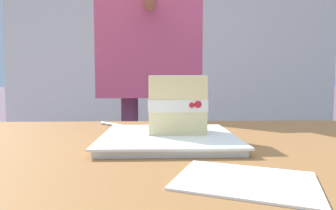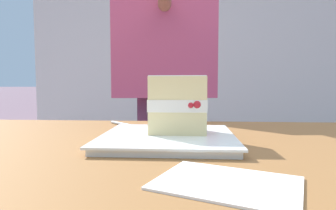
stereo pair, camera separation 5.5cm
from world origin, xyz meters
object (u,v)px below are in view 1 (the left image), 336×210
at_px(paper_napkin, 245,181).
at_px(diner_person, 149,37).
at_px(dessert_fork, 123,126).
at_px(cake_slice, 177,104).
at_px(dessert_plate, 168,138).

height_order(paper_napkin, diner_person, diner_person).
bearing_deg(dessert_fork, cake_slice, 127.62).
xyz_separation_m(dessert_plate, cake_slice, (-0.02, -0.02, 0.07)).
height_order(cake_slice, diner_person, diner_person).
relative_size(dessert_plate, dessert_fork, 1.95).
height_order(dessert_fork, diner_person, diner_person).
xyz_separation_m(dessert_plate, dessert_fork, (0.11, -0.18, -0.00)).
relative_size(dessert_plate, paper_napkin, 1.35).
distance_m(cake_slice, paper_napkin, 0.27).
bearing_deg(diner_person, paper_napkin, 98.93).
bearing_deg(cake_slice, diner_person, -83.22).
xyz_separation_m(dessert_fork, diner_person, (-0.05, -0.49, 0.31)).
distance_m(dessert_plate, diner_person, 0.74).
relative_size(dessert_plate, cake_slice, 2.24).
bearing_deg(dessert_plate, dessert_fork, -58.91).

